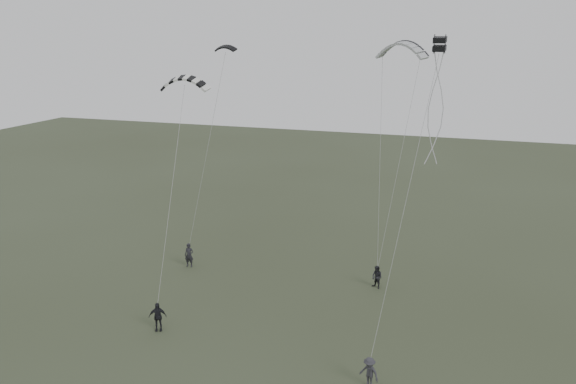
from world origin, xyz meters
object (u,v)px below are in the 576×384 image
(flyer_far, at_px, (369,373))
(kite_striped, at_px, (184,78))
(flyer_left, at_px, (189,255))
(flyer_right, at_px, (377,277))
(kite_box, at_px, (440,44))
(flyer_center, at_px, (158,317))
(kite_pale_large, at_px, (402,43))
(kite_dark_small, at_px, (225,47))

(flyer_far, relative_size, kite_striped, 0.51)
(flyer_left, relative_size, flyer_right, 1.14)
(flyer_left, relative_size, flyer_far, 1.13)
(kite_striped, height_order, kite_box, kite_box)
(flyer_center, height_order, kite_box, kite_box)
(flyer_right, bearing_deg, flyer_center, -109.12)
(flyer_left, xyz_separation_m, flyer_far, (15.43, -10.68, -0.10))
(flyer_left, height_order, flyer_right, flyer_left)
(flyer_center, distance_m, kite_box, 22.03)
(flyer_right, bearing_deg, kite_pale_large, 118.68)
(flyer_right, height_order, kite_striped, kite_striped)
(flyer_far, distance_m, kite_box, 17.39)
(kite_dark_small, distance_m, kite_box, 16.16)
(flyer_far, height_order, kite_box, kite_box)
(flyer_right, height_order, flyer_center, flyer_center)
(flyer_left, xyz_separation_m, kite_dark_small, (2.15, 2.89, 15.03))
(flyer_left, relative_size, kite_pale_large, 0.47)
(kite_box, bearing_deg, kite_pale_large, 112.70)
(flyer_center, height_order, kite_striped, kite_striped)
(flyer_right, height_order, kite_pale_large, kite_pale_large)
(flyer_right, bearing_deg, flyer_left, -147.10)
(kite_pale_large, bearing_deg, flyer_right, -66.19)
(kite_pale_large, xyz_separation_m, kite_box, (3.13, -9.23, 0.09))
(flyer_center, bearing_deg, flyer_left, 82.73)
(flyer_left, distance_m, kite_pale_large, 21.72)
(flyer_right, distance_m, kite_dark_small, 19.33)
(flyer_left, height_order, flyer_far, flyer_left)
(flyer_right, xyz_separation_m, kite_dark_small, (-11.80, 2.23, 15.15))
(flyer_center, relative_size, kite_pale_large, 0.45)
(flyer_right, distance_m, kite_box, 16.23)
(flyer_left, bearing_deg, flyer_right, -6.55)
(flyer_center, bearing_deg, kite_dark_small, 68.74)
(flyer_right, relative_size, kite_striped, 0.50)
(flyer_far, height_order, kite_striped, kite_striped)
(kite_dark_small, distance_m, kite_striped, 5.36)
(flyer_far, xyz_separation_m, kite_dark_small, (-13.29, 13.58, 15.14))
(kite_dark_small, bearing_deg, flyer_center, -81.15)
(flyer_left, bearing_deg, kite_box, -18.93)
(kite_striped, bearing_deg, kite_box, -10.59)
(kite_dark_small, bearing_deg, flyer_far, -39.37)
(kite_box, bearing_deg, flyer_left, 174.32)
(flyer_left, relative_size, kite_dark_small, 1.13)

